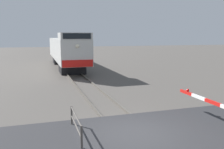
# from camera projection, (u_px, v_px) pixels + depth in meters

# --- Properties ---
(ground_plane) EXTENTS (160.00, 160.00, 0.00)m
(ground_plane) POSITION_uv_depth(u_px,v_px,m) (135.00, 137.00, 9.35)
(ground_plane) COLOR #514C47
(rail_track_left) EXTENTS (0.08, 80.00, 0.15)m
(rail_track_left) POSITION_uv_depth(u_px,v_px,m) (118.00, 137.00, 9.13)
(rail_track_left) COLOR #59544C
(rail_track_left) RESTS_ON ground_plane
(rail_track_right) EXTENTS (0.08, 80.00, 0.15)m
(rail_track_right) POSITION_uv_depth(u_px,v_px,m) (152.00, 133.00, 9.55)
(rail_track_right) COLOR #59544C
(rail_track_right) RESTS_ON ground_plane
(road_surface) EXTENTS (36.00, 4.40, 0.17)m
(road_surface) POSITION_uv_depth(u_px,v_px,m) (135.00, 135.00, 9.34)
(road_surface) COLOR #2D2D30
(road_surface) RESTS_ON ground_plane
(locomotive) EXTENTS (2.93, 17.40, 4.15)m
(locomotive) POSITION_uv_depth(u_px,v_px,m) (66.00, 50.00, 29.48)
(locomotive) COLOR black
(locomotive) RESTS_ON ground_plane
(guard_railing) EXTENTS (0.08, 2.41, 0.95)m
(guard_railing) POSITION_uv_depth(u_px,v_px,m) (76.00, 123.00, 9.07)
(guard_railing) COLOR #4C4742
(guard_railing) RESTS_ON ground_plane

